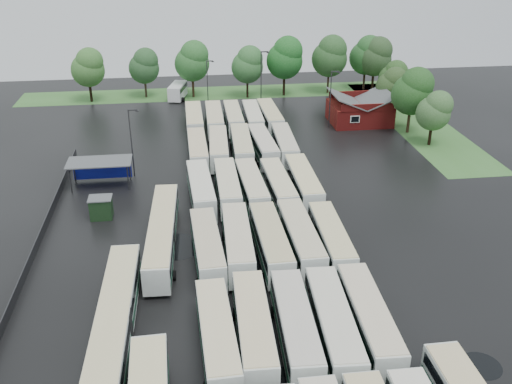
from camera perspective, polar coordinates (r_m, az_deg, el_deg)
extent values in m
plane|color=black|center=(58.22, -0.43, -7.38)|extent=(160.00, 160.00, 0.00)
cube|color=maroon|center=(100.67, 10.30, 7.77)|extent=(10.00, 8.00, 3.40)
cube|color=#4C4F51|center=(99.21, 9.02, 9.18)|extent=(5.07, 8.60, 2.19)
cube|color=#4C4F51|center=(100.70, 11.79, 9.20)|extent=(5.07, 8.60, 2.19)
cube|color=maroon|center=(96.40, 11.09, 8.29)|extent=(9.00, 0.20, 1.20)
cube|color=silver|center=(96.31, 9.87, 7.19)|extent=(1.60, 0.12, 1.20)
cylinder|color=#2D2D30|center=(76.26, -18.06, 1.07)|extent=(0.16, 0.16, 3.40)
cylinder|color=#2D2D30|center=(75.19, -12.68, 1.39)|extent=(0.16, 0.16, 3.40)
cylinder|color=#2D2D30|center=(79.15, -17.70, 2.02)|extent=(0.16, 0.16, 3.40)
cylinder|color=#2D2D30|center=(78.12, -12.52, 2.34)|extent=(0.16, 0.16, 3.40)
cube|color=#4C4F51|center=(76.41, -15.41, 2.95)|extent=(8.20, 4.20, 0.15)
cube|color=navy|center=(78.86, -15.10, 2.19)|extent=(7.60, 0.08, 2.60)
cube|color=black|center=(69.04, -15.23, -1.56)|extent=(2.50, 2.00, 2.50)
cube|color=#4C4F51|center=(68.48, -15.35, -0.59)|extent=(2.70, 2.20, 0.12)
cube|color=#3B6F2F|center=(117.94, -3.37, 9.88)|extent=(80.00, 10.00, 0.01)
cube|color=#3B6F2F|center=(104.57, 15.51, 6.94)|extent=(10.00, 50.00, 0.01)
cube|color=#2D2D30|center=(66.52, -20.73, -4.11)|extent=(0.10, 50.00, 1.20)
cube|color=silver|center=(46.58, -3.90, -14.25)|extent=(2.94, 12.27, 2.79)
cube|color=black|center=(46.22, -3.93, -13.72)|extent=(2.99, 11.79, 0.89)
cube|color=#1B4B32|center=(46.97, -3.88, -14.83)|extent=(2.99, 12.03, 0.61)
cube|color=beige|center=(45.67, -3.96, -12.85)|extent=(2.83, 11.90, 0.12)
cylinder|color=black|center=(50.49, -4.16, -12.66)|extent=(2.59, 0.98, 0.98)
cube|color=silver|center=(47.16, -0.23, -13.52)|extent=(2.97, 12.57, 2.86)
cube|color=black|center=(46.81, -0.23, -12.97)|extent=(3.02, 12.07, 0.92)
cube|color=#1B4C32|center=(47.56, -0.23, -14.11)|extent=(3.01, 12.32, 0.63)
cube|color=beige|center=(46.25, -0.24, -12.09)|extent=(2.85, 12.19, 0.12)
cylinder|color=black|center=(45.13, 0.44, -18.10)|extent=(2.66, 1.00, 1.00)
cylinder|color=black|center=(51.17, -0.81, -11.97)|extent=(2.66, 1.00, 1.00)
cube|color=silver|center=(47.43, 3.96, -13.34)|extent=(3.07, 12.55, 2.86)
cube|color=black|center=(47.08, 3.98, -12.80)|extent=(3.11, 12.05, 0.91)
cube|color=#0A3E24|center=(47.83, 3.94, -13.93)|extent=(3.11, 12.30, 0.63)
cube|color=beige|center=(46.52, 4.02, -11.92)|extent=(2.95, 12.17, 0.12)
cylinder|color=black|center=(45.43, 4.91, -17.86)|extent=(2.65, 1.00, 1.00)
cylinder|color=black|center=(51.39, 3.05, -11.83)|extent=(2.65, 1.00, 1.00)
cube|color=silver|center=(47.90, 7.72, -13.03)|extent=(3.32, 12.87, 2.92)
cube|color=black|center=(47.54, 7.76, -12.48)|extent=(3.36, 12.37, 0.94)
cube|color=#11482A|center=(48.30, 7.68, -13.63)|extent=(3.36, 12.62, 0.64)
cube|color=beige|center=(46.97, 7.83, -11.59)|extent=(3.19, 12.48, 0.13)
cylinder|color=black|center=(45.89, 8.94, -17.58)|extent=(2.71, 1.02, 1.02)
cylinder|color=black|center=(51.89, 6.49, -11.54)|extent=(2.71, 1.02, 1.02)
cube|color=silver|center=(49.00, 11.18, -12.38)|extent=(3.07, 12.61, 2.87)
cube|color=black|center=(48.65, 11.24, -11.84)|extent=(3.12, 12.11, 0.92)
cube|color=#0E4228|center=(49.38, 11.12, -12.96)|extent=(3.12, 12.36, 0.63)
cube|color=beige|center=(48.11, 11.33, -10.98)|extent=(2.96, 12.23, 0.13)
cylinder|color=black|center=(47.04, 12.56, -16.69)|extent=(2.66, 1.00, 1.00)
cylinder|color=black|center=(52.87, 9.72, -11.01)|extent=(2.66, 1.00, 1.00)
cube|color=silver|center=(57.77, -4.89, -5.59)|extent=(3.08, 12.34, 2.81)
cube|color=black|center=(57.49, -4.91, -5.11)|extent=(3.12, 11.85, 0.90)
cube|color=#154C32|center=(58.09, -4.87, -6.11)|extent=(3.12, 12.10, 0.62)
cube|color=beige|center=(57.04, -4.94, -4.34)|extent=(2.96, 11.97, 0.12)
cylinder|color=black|center=(55.23, -4.62, -8.92)|extent=(2.60, 0.98, 0.98)
cylinder|color=black|center=(61.86, -5.03, -4.85)|extent=(2.60, 0.98, 0.98)
cube|color=silver|center=(58.40, -1.84, -5.09)|extent=(2.97, 12.59, 2.87)
cube|color=black|center=(58.11, -1.85, -4.60)|extent=(3.02, 12.10, 0.92)
cube|color=#0B442B|center=(58.72, -1.83, -5.62)|extent=(3.02, 12.35, 0.63)
cube|color=beige|center=(57.66, -1.86, -3.82)|extent=(2.86, 12.22, 0.13)
cylinder|color=black|center=(55.79, -1.40, -8.44)|extent=(2.66, 1.00, 1.00)
cylinder|color=black|center=(62.57, -2.19, -4.37)|extent=(2.66, 1.00, 1.00)
cube|color=silver|center=(58.39, 1.48, -5.06)|extent=(2.87, 12.72, 2.91)
cube|color=black|center=(58.10, 1.49, -4.57)|extent=(2.92, 12.22, 0.93)
cube|color=#13442D|center=(58.72, 1.47, -5.60)|extent=(2.92, 12.47, 0.64)
cube|color=#C7BA87|center=(57.64, 1.50, -3.77)|extent=(2.76, 12.34, 0.13)
cylinder|color=black|center=(55.78, 2.11, -8.44)|extent=(2.69, 1.01, 1.01)
cylinder|color=black|center=(62.59, 0.90, -4.34)|extent=(2.69, 1.01, 1.01)
cube|color=silver|center=(59.20, 4.45, -4.67)|extent=(2.84, 12.78, 2.92)
cube|color=black|center=(58.91, 4.47, -4.17)|extent=(2.89, 12.27, 0.93)
cube|color=#17462C|center=(59.53, 4.43, -5.20)|extent=(2.88, 12.52, 0.64)
cube|color=beige|center=(58.46, 4.50, -3.38)|extent=(2.72, 12.39, 0.13)
cylinder|color=black|center=(56.59, 5.23, -7.99)|extent=(2.71, 1.02, 1.02)
cylinder|color=black|center=(63.39, 3.67, -3.98)|extent=(2.71, 1.02, 1.02)
cube|color=silver|center=(59.49, 7.52, -4.77)|extent=(2.82, 12.20, 2.78)
cube|color=black|center=(59.21, 7.55, -4.30)|extent=(2.87, 11.72, 0.89)
cube|color=#134B31|center=(59.80, 7.48, -5.27)|extent=(2.87, 11.96, 0.61)
cube|color=beige|center=(58.78, 7.60, -3.55)|extent=(2.71, 11.84, 0.12)
cylinder|color=black|center=(57.04, 8.40, -7.91)|extent=(2.58, 0.97, 0.97)
cylinder|color=black|center=(63.43, 6.58, -4.11)|extent=(2.58, 0.97, 0.97)
cube|color=silver|center=(69.90, -5.53, 0.21)|extent=(3.18, 12.61, 2.86)
cube|color=black|center=(69.66, -5.55, 0.64)|extent=(3.22, 12.11, 0.92)
cube|color=#113B25|center=(70.17, -5.51, -0.26)|extent=(3.22, 12.36, 0.63)
cube|color=silver|center=(69.28, -5.58, 1.32)|extent=(3.06, 12.23, 0.12)
cylinder|color=black|center=(66.95, -5.34, -2.35)|extent=(2.66, 1.00, 1.00)
cylinder|color=black|center=(74.13, -5.62, 0.51)|extent=(2.66, 1.00, 1.00)
cube|color=silver|center=(70.42, -2.87, 0.47)|extent=(2.61, 12.31, 2.82)
cube|color=black|center=(70.19, -2.88, 0.89)|extent=(2.67, 11.82, 0.90)
cube|color=#113E27|center=(70.69, -2.86, 0.02)|extent=(2.66, 12.07, 0.62)
cube|color=beige|center=(69.82, -2.89, 1.56)|extent=(2.51, 11.95, 0.12)
cylinder|color=black|center=(67.52, -2.56, -2.01)|extent=(2.61, 0.98, 0.98)
cylinder|color=black|center=(74.58, -3.10, 0.76)|extent=(2.61, 0.98, 0.98)
cube|color=silver|center=(70.43, -0.44, 0.49)|extent=(3.00, 12.23, 2.78)
cube|color=black|center=(70.19, -0.44, 0.90)|extent=(3.05, 11.75, 0.89)
cube|color=#1C4D33|center=(70.69, -0.44, 0.04)|extent=(3.05, 11.99, 0.61)
cube|color=beige|center=(69.83, -0.44, 1.56)|extent=(2.89, 11.86, 0.12)
cylinder|color=black|center=(67.58, -0.03, -1.96)|extent=(2.58, 0.97, 0.97)
cylinder|color=black|center=(74.51, -0.80, 0.77)|extent=(2.58, 0.97, 0.97)
cube|color=silver|center=(70.67, 2.23, 0.55)|extent=(2.94, 12.18, 2.77)
cube|color=black|center=(70.44, 2.24, 0.96)|extent=(2.99, 11.70, 0.89)
cube|color=#163B2A|center=(70.93, 2.23, 0.11)|extent=(2.99, 11.94, 0.61)
cube|color=beige|center=(70.08, 2.25, 1.62)|extent=(2.83, 11.81, 0.12)
cylinder|color=black|center=(67.85, 2.75, -1.87)|extent=(2.57, 0.97, 0.97)
cylinder|color=black|center=(74.71, 1.73, 0.83)|extent=(2.57, 0.97, 0.97)
cube|color=silver|center=(71.49, 4.75, 0.86)|extent=(2.70, 12.69, 2.91)
cube|color=black|center=(71.25, 4.77, 1.29)|extent=(2.77, 12.19, 0.93)
cube|color=#0B3920|center=(71.76, 4.73, 0.40)|extent=(2.76, 12.44, 0.64)
cube|color=beige|center=(70.88, 4.80, 1.97)|extent=(2.60, 12.31, 0.13)
cylinder|color=black|center=(68.56, 5.40, -1.64)|extent=(2.69, 1.01, 1.01)
cylinder|color=black|center=(75.70, 4.09, 1.13)|extent=(2.69, 1.01, 1.01)
cube|color=silver|center=(82.28, -5.85, 4.13)|extent=(2.64, 12.12, 2.77)
cube|color=black|center=(82.08, -5.87, 4.49)|extent=(2.69, 11.64, 0.89)
cube|color=#153F29|center=(82.51, -5.84, 3.74)|extent=(2.68, 11.88, 0.61)
cube|color=beige|center=(81.78, -5.90, 5.07)|extent=(2.53, 11.76, 0.12)
cylinder|color=black|center=(79.22, -5.71, 2.19)|extent=(2.57, 0.97, 0.97)
cylinder|color=black|center=(86.39, -5.91, 4.20)|extent=(2.57, 0.97, 0.97)
cube|color=silver|center=(82.81, -3.76, 4.37)|extent=(3.15, 12.36, 2.81)
cube|color=black|center=(82.62, -3.77, 4.73)|extent=(3.19, 11.87, 0.90)
cube|color=#153D27|center=(83.04, -3.74, 3.97)|extent=(3.19, 12.11, 0.62)
cube|color=beige|center=(82.30, -3.78, 5.32)|extent=(3.03, 11.98, 0.12)
cylinder|color=black|center=(79.71, -3.53, 2.43)|extent=(2.60, 0.98, 0.98)
cylinder|color=black|center=(86.97, -3.91, 4.43)|extent=(2.60, 0.98, 0.98)
cube|color=silver|center=(83.03, -1.44, 4.52)|extent=(3.11, 12.76, 2.90)
cube|color=black|center=(82.82, -1.45, 4.90)|extent=(3.15, 12.26, 0.93)
cube|color=#0D4026|center=(83.26, -1.44, 4.11)|extent=(3.15, 12.51, 0.64)
cube|color=beige|center=(82.50, -1.45, 5.50)|extent=(2.99, 12.38, 0.13)
cylinder|color=black|center=(79.83, -1.12, 2.52)|extent=(2.69, 1.01, 1.01)
cylinder|color=black|center=(87.31, -1.72, 4.57)|extent=(2.69, 1.01, 1.01)
cube|color=silver|center=(83.55, 0.69, 4.62)|extent=(3.17, 12.34, 2.80)
cube|color=black|center=(83.35, 0.69, 4.98)|extent=(3.20, 11.85, 0.90)
cube|color=#113F2B|center=(83.77, 0.69, 4.22)|extent=(3.21, 12.10, 0.62)
cube|color=beige|center=(83.05, 0.70, 5.55)|extent=(3.05, 11.97, 0.12)
cylinder|color=black|center=(80.48, 1.08, 2.70)|extent=(2.60, 0.98, 0.98)
cylinder|color=black|center=(87.67, 0.33, 4.66)|extent=(2.60, 0.98, 0.98)
cube|color=silver|center=(83.98, 2.88, 4.70)|extent=(2.98, 12.34, 2.81)
cube|color=black|center=(83.78, 2.88, 5.06)|extent=(3.02, 11.85, 0.90)
cube|color=#103B25|center=(84.20, 2.87, 4.31)|extent=(3.02, 12.09, 0.62)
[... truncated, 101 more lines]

